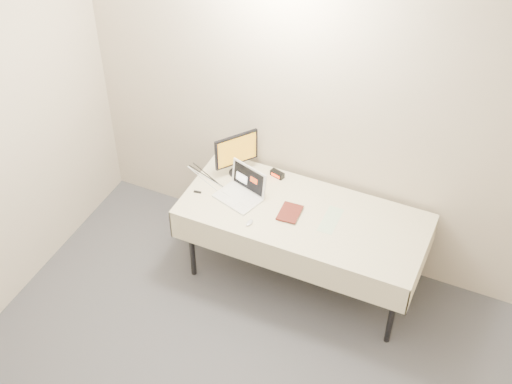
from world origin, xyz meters
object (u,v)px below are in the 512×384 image
at_px(table, 304,220).
at_px(book, 280,201).
at_px(laptop, 242,190).
at_px(monitor, 236,151).

relative_size(table, book, 8.93).
xyz_separation_m(table, book, (-0.17, -0.05, 0.17)).
height_order(laptop, monitor, monitor).
bearing_deg(book, laptop, 169.14).
bearing_deg(book, table, 13.57).
xyz_separation_m(table, monitor, (-0.66, 0.22, 0.28)).
relative_size(table, laptop, 4.71).
bearing_deg(laptop, book, 9.69).
xyz_separation_m(laptop, book, (0.33, -0.05, 0.05)).
bearing_deg(laptop, monitor, 142.07).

